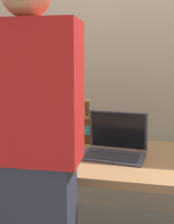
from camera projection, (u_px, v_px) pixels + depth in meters
The scene contains 8 objects.
desk at pixel (89, 176), 1.72m from camera, with size 1.41×0.72×0.77m.
laptop at pixel (115, 145), 1.67m from camera, with size 0.38×0.30×0.25m.
beer_bottle_amber at pixel (87, 127), 1.91m from camera, with size 0.07×0.07×0.29m.
beer_bottle_green at pixel (63, 128), 1.86m from camera, with size 0.07×0.07×0.30m.
beer_bottle_brown at pixel (59, 131), 1.79m from camera, with size 0.07×0.07×0.30m.
beer_bottle_dark at pixel (64, 124), 1.95m from camera, with size 0.07×0.07×0.29m.
person_figure at pixel (32, 165), 1.21m from camera, with size 0.42×0.29×1.71m.
back_wall at pixel (110, 62), 2.44m from camera, with size 6.00×0.10×2.60m, color tan.
Camera 1 is at (0.34, -1.59, 1.31)m, focal length 45.95 mm.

